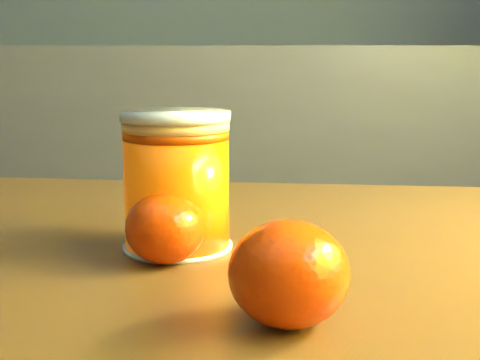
{
  "coord_description": "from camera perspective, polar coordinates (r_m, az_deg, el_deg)",
  "views": [
    {
      "loc": [
        0.93,
        -0.25,
        0.88
      ],
      "look_at": [
        0.92,
        0.3,
        0.78
      ],
      "focal_mm": 50.0,
      "sensor_mm": 36.0,
      "label": 1
    }
  ],
  "objects": [
    {
      "name": "juice_glass",
      "position": [
        0.55,
        -5.42,
        -0.14
      ],
      "size": [
        0.09,
        0.09,
        0.11
      ],
      "rotation": [
        0.0,
        0.0,
        -0.26
      ],
      "color": "#FF6105",
      "rests_on": "table"
    },
    {
      "name": "orange_front",
      "position": [
        0.4,
        4.19,
        -7.96
      ],
      "size": [
        0.08,
        0.08,
        0.06
      ],
      "primitive_type": "ellipsoid",
      "rotation": [
        0.0,
        0.0,
        -0.17
      ],
      "color": "#EF3D04",
      "rests_on": "table"
    },
    {
      "name": "orange_back",
      "position": [
        0.52,
        -6.36,
        -4.08
      ],
      "size": [
        0.08,
        0.08,
        0.06
      ],
      "primitive_type": "ellipsoid",
      "rotation": [
        0.0,
        0.0,
        0.37
      ],
      "color": "#EF3D04",
      "rests_on": "table"
    }
  ]
}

